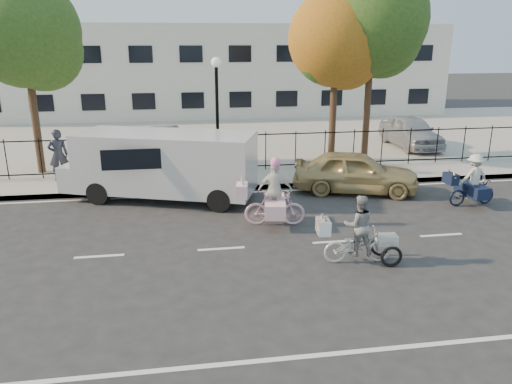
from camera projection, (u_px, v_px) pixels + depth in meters
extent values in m
plane|color=#333334|center=(221.00, 249.00, 12.67)|extent=(120.00, 120.00, 0.00)
cube|color=#A8A399|center=(209.00, 189.00, 17.42)|extent=(60.00, 0.10, 0.15)
cube|color=#A8A399|center=(207.00, 181.00, 18.41)|extent=(60.00, 2.20, 0.15)
cube|color=#A8A399|center=(197.00, 136.00, 26.81)|extent=(60.00, 15.60, 0.15)
cube|color=silver|center=(190.00, 69.00, 35.39)|extent=(34.00, 10.00, 6.00)
cylinder|color=black|center=(217.00, 122.00, 18.53)|extent=(0.12, 0.12, 4.00)
sphere|color=white|center=(216.00, 62.00, 17.90)|extent=(0.36, 0.36, 0.36)
cylinder|color=black|center=(145.00, 153.00, 18.46)|extent=(0.06, 0.06, 1.80)
cylinder|color=black|center=(165.00, 153.00, 18.56)|extent=(0.06, 0.06, 1.80)
cube|color=#59140F|center=(154.00, 137.00, 18.33)|extent=(0.85, 0.04, 0.60)
imported|color=silver|center=(357.00, 246.00, 11.82)|extent=(1.64, 0.70, 0.84)
imported|color=white|center=(359.00, 225.00, 11.67)|extent=(0.76, 0.62, 1.47)
cube|color=white|center=(323.00, 226.00, 11.62)|extent=(0.32, 0.54, 0.34)
cone|color=white|center=(322.00, 216.00, 11.66)|extent=(0.13, 0.13, 0.17)
cone|color=white|center=(325.00, 219.00, 11.45)|extent=(0.13, 0.13, 0.17)
torus|color=black|center=(391.00, 257.00, 11.61)|extent=(0.53, 0.12, 0.52)
torus|color=black|center=(380.00, 246.00, 12.22)|extent=(0.53, 0.12, 0.52)
cube|color=white|center=(387.00, 239.00, 11.83)|extent=(0.49, 0.37, 0.23)
imported|color=#EBB3C4|center=(275.00, 208.00, 14.15)|extent=(1.78, 0.76, 1.04)
imported|color=silver|center=(275.00, 190.00, 13.99)|extent=(1.01, 0.55, 1.63)
cube|color=#F6BBC7|center=(242.00, 190.00, 14.00)|extent=(0.40, 0.61, 0.37)
cone|color=silver|center=(242.00, 179.00, 13.91)|extent=(0.12, 0.12, 0.33)
cube|color=#F6BBC7|center=(275.00, 206.00, 14.13)|extent=(0.78, 1.42, 0.41)
sphere|color=pink|center=(275.00, 163.00, 13.76)|extent=(0.29, 0.29, 0.29)
imported|color=black|center=(472.00, 192.00, 15.92)|extent=(1.63, 0.68, 0.84)
imported|color=silver|center=(474.00, 177.00, 15.77)|extent=(0.99, 0.62, 1.46)
cube|color=black|center=(451.00, 179.00, 15.58)|extent=(0.32, 0.53, 0.33)
cone|color=gold|center=(449.00, 171.00, 15.68)|extent=(0.11, 0.22, 0.30)
cone|color=gold|center=(454.00, 174.00, 15.37)|extent=(0.11, 0.22, 0.30)
cube|color=black|center=(472.00, 190.00, 15.89)|extent=(0.61, 1.24, 0.37)
cube|color=silver|center=(166.00, 162.00, 16.26)|extent=(6.07, 3.86, 1.90)
cube|color=silver|center=(69.00, 181.00, 15.96)|extent=(1.17, 2.11, 0.84)
cylinder|color=black|center=(102.00, 200.00, 15.36)|extent=(0.79, 0.50, 0.74)
cylinder|color=black|center=(109.00, 183.00, 17.11)|extent=(0.79, 0.50, 0.74)
cylinder|color=black|center=(231.00, 194.00, 15.95)|extent=(0.79, 0.50, 0.74)
cylinder|color=black|center=(225.00, 178.00, 17.70)|extent=(0.79, 0.50, 0.74)
imported|color=tan|center=(355.00, 172.00, 17.16)|extent=(4.55, 2.87, 1.44)
imported|color=black|center=(58.00, 155.00, 18.00)|extent=(0.78, 0.62, 1.88)
imported|color=#52535A|center=(166.00, 141.00, 22.25)|extent=(1.82, 3.70, 1.17)
imported|color=#A4A6AB|center=(411.00, 131.00, 23.65)|extent=(1.76, 4.34, 1.47)
cylinder|color=#442D1D|center=(35.00, 116.00, 18.72)|extent=(0.28, 0.28, 4.68)
sphere|color=#385B1E|center=(24.00, 32.00, 17.83)|extent=(4.01, 4.01, 4.01)
sphere|color=#385B1E|center=(42.00, 51.00, 18.29)|extent=(2.94, 2.94, 2.94)
cylinder|color=#442D1D|center=(333.00, 111.00, 20.54)|extent=(0.28, 0.28, 4.48)
sphere|color=#9F6219|center=(336.00, 38.00, 19.69)|extent=(3.84, 3.84, 3.84)
sphere|color=#9F6219|center=(346.00, 55.00, 20.14)|extent=(2.82, 2.82, 2.82)
cylinder|color=#442D1D|center=(367.00, 103.00, 20.66)|extent=(0.28, 0.28, 5.12)
sphere|color=#385B1E|center=(373.00, 19.00, 19.69)|extent=(4.39, 4.39, 4.39)
sphere|color=#385B1E|center=(382.00, 38.00, 20.17)|extent=(3.22, 3.22, 3.22)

